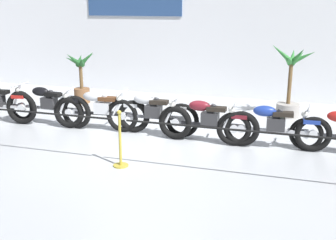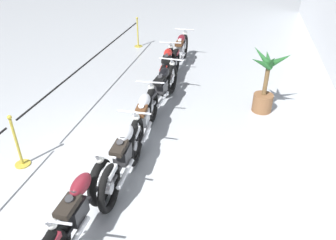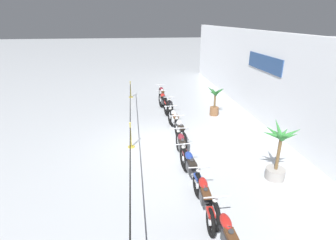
{
  "view_description": "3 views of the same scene",
  "coord_description": "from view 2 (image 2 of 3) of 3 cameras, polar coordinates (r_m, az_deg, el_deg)",
  "views": [
    {
      "loc": [
        3.03,
        -7.85,
        2.9
      ],
      "look_at": [
        0.47,
        0.36,
        0.47
      ],
      "focal_mm": 45.0,
      "sensor_mm": 36.0,
      "label": 1
    },
    {
      "loc": [
        4.1,
        2.45,
        3.82
      ],
      "look_at": [
        -0.91,
        1.27,
        0.74
      ],
      "focal_mm": 35.0,
      "sensor_mm": 36.0,
      "label": 2
    },
    {
      "loc": [
        9.41,
        -1.05,
        4.76
      ],
      "look_at": [
        -0.96,
        0.34,
        0.66
      ],
      "focal_mm": 28.0,
      "sensor_mm": 36.0,
      "label": 3
    }
  ],
  "objects": [
    {
      "name": "stanchion_far_left",
      "position": [
        7.39,
        -18.39,
        4.85
      ],
      "size": [
        13.87,
        0.28,
        1.05
      ],
      "color": "gold",
      "rests_on": "ground"
    },
    {
      "name": "ground_plane",
      "position": [
        6.11,
        -13.84,
        -8.83
      ],
      "size": [
        120.0,
        120.0,
        0.0
      ],
      "primitive_type": "plane",
      "color": "#B2B7BC"
    },
    {
      "name": "motorcycle_silver_4",
      "position": [
        5.59,
        -7.65,
        -6.05
      ],
      "size": [
        2.18,
        0.62,
        0.96
      ],
      "color": "black",
      "rests_on": "ground"
    },
    {
      "name": "potted_palm_right_of_row",
      "position": [
        7.81,
        16.69,
        6.2
      ],
      "size": [
        0.93,
        0.94,
        1.56
      ],
      "color": "brown",
      "rests_on": "ground"
    },
    {
      "name": "motorcycle_maroon_0",
      "position": [
        10.31,
        2.15,
        11.95
      ],
      "size": [
        2.26,
        0.62,
        0.96
      ],
      "color": "black",
      "rests_on": "ground"
    },
    {
      "name": "motorcycle_red_1",
      "position": [
        9.01,
        -0.15,
        9.22
      ],
      "size": [
        2.21,
        0.62,
        0.98
      ],
      "color": "black",
      "rests_on": "ground"
    },
    {
      "name": "stanchion_mid_left",
      "position": [
        6.48,
        -24.59,
        -4.6
      ],
      "size": [
        0.28,
        0.28,
        1.05
      ],
      "color": "gold",
      "rests_on": "ground"
    },
    {
      "name": "motorcycle_maroon_5",
      "position": [
        4.78,
        -15.37,
        -15.1
      ],
      "size": [
        2.18,
        0.62,
        0.95
      ],
      "color": "black",
      "rests_on": "ground"
    },
    {
      "name": "motorcycle_silver_3",
      "position": [
        6.58,
        -4.29,
        0.17
      ],
      "size": [
        2.35,
        0.62,
        0.96
      ],
      "color": "black",
      "rests_on": "ground"
    },
    {
      "name": "motorcycle_black_2",
      "position": [
        7.76,
        -1.06,
        5.45
      ],
      "size": [
        2.38,
        0.62,
        0.97
      ],
      "color": "black",
      "rests_on": "ground"
    }
  ]
}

